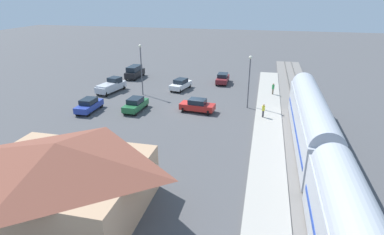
# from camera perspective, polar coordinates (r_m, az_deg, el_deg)

# --- Properties ---
(ground_plane) EXTENTS (200.00, 200.00, 0.00)m
(ground_plane) POSITION_cam_1_polar(r_m,az_deg,el_deg) (41.60, -0.19, 1.28)
(ground_plane) COLOR #4C4C4F
(railway_track) EXTENTS (4.80, 70.00, 0.30)m
(railway_track) POSITION_cam_1_polar(r_m,az_deg,el_deg) (40.90, 19.27, -0.22)
(railway_track) COLOR slate
(railway_track) RESTS_ON ground
(platform) EXTENTS (3.20, 46.00, 0.30)m
(platform) POSITION_cam_1_polar(r_m,az_deg,el_deg) (40.58, 13.69, 0.32)
(platform) COLOR #A8A399
(platform) RESTS_ON ground
(station_building) EXTENTS (11.90, 9.53, 5.37)m
(station_building) POSITION_cam_1_polar(r_m,az_deg,el_deg) (23.67, -22.76, -9.95)
(station_building) COLOR tan
(station_building) RESTS_ON ground
(pedestrian_on_platform) EXTENTS (0.36, 0.36, 1.71)m
(pedestrian_on_platform) POSITION_cam_1_polar(r_m,az_deg,el_deg) (39.22, 12.85, 1.41)
(pedestrian_on_platform) COLOR #333338
(pedestrian_on_platform) RESTS_ON platform
(pedestrian_waiting_far) EXTENTS (0.36, 0.36, 1.71)m
(pedestrian_waiting_far) POSITION_cam_1_polar(r_m,az_deg,el_deg) (48.67, 14.53, 5.22)
(pedestrian_waiting_far) COLOR brown
(pedestrian_waiting_far) RESTS_ON platform
(sedan_green) EXTENTS (2.06, 4.58, 1.74)m
(sedan_green) POSITION_cam_1_polar(r_m,az_deg,el_deg) (41.98, -10.24, 2.39)
(sedan_green) COLOR #236638
(sedan_green) RESTS_ON ground
(suv_black) EXTENTS (2.08, 4.95, 2.22)m
(suv_black) POSITION_cam_1_polar(r_m,az_deg,el_deg) (58.71, -10.39, 8.20)
(suv_black) COLOR black
(suv_black) RESTS_ON ground
(pickup_silver) EXTENTS (3.04, 5.69, 2.14)m
(pickup_silver) POSITION_cam_1_polar(r_m,az_deg,el_deg) (50.88, -14.45, 5.64)
(pickup_silver) COLOR silver
(pickup_silver) RESTS_ON ground
(sedan_maroon) EXTENTS (1.86, 4.51, 1.74)m
(sedan_maroon) POSITION_cam_1_polar(r_m,az_deg,el_deg) (54.43, 5.59, 7.10)
(sedan_maroon) COLOR maroon
(sedan_maroon) RESTS_ON ground
(sedan_white) EXTENTS (2.84, 4.81, 1.74)m
(sedan_white) POSITION_cam_1_polar(r_m,az_deg,el_deg) (50.64, -2.06, 6.07)
(sedan_white) COLOR white
(sedan_white) RESTS_ON ground
(sedan_red) EXTENTS (4.66, 2.60, 1.74)m
(sedan_red) POSITION_cam_1_polar(r_m,az_deg,el_deg) (40.90, 0.97, 2.22)
(sedan_red) COLOR red
(sedan_red) RESTS_ON ground
(sedan_blue) EXTENTS (1.84, 4.50, 1.74)m
(sedan_blue) POSITION_cam_1_polar(r_m,az_deg,el_deg) (43.21, -18.23, 2.18)
(sedan_blue) COLOR #283D9E
(sedan_blue) RESTS_ON ground
(light_pole_near_platform) EXTENTS (0.44, 0.44, 7.06)m
(light_pole_near_platform) POSITION_cam_1_polar(r_m,az_deg,el_deg) (41.99, 10.40, 7.55)
(light_pole_near_platform) COLOR #515156
(light_pole_near_platform) RESTS_ON ground
(light_pole_lot_center) EXTENTS (0.44, 0.44, 7.59)m
(light_pole_lot_center) POSITION_cam_1_polar(r_m,az_deg,el_deg) (47.65, -9.24, 9.66)
(light_pole_lot_center) COLOR #515156
(light_pole_lot_center) RESTS_ON ground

